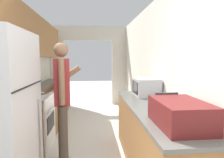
{
  "coord_description": "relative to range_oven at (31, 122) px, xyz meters",
  "views": [
    {
      "loc": [
        0.12,
        -1.19,
        1.49
      ],
      "look_at": [
        0.56,
        3.24,
        1.03
      ],
      "focal_mm": 32.0,
      "sensor_mm": 36.0,
      "label": 1
    }
  ],
  "objects": [
    {
      "name": "wall_left",
      "position": [
        -0.25,
        0.35,
        1.11
      ],
      "size": [
        0.38,
        7.57,
        2.5
      ],
      "color": "silver",
      "rests_on": "ground_plane"
    },
    {
      "name": "wall_right",
      "position": [
        2.12,
        -0.12,
        0.8
      ],
      "size": [
        0.06,
        7.57,
        2.5
      ],
      "color": "silver",
      "rests_on": "ground_plane"
    },
    {
      "name": "wall_far_with_doorway",
      "position": [
        0.89,
        3.1,
        0.98
      ],
      "size": [
        2.8,
        0.06,
        2.5
      ],
      "color": "silver",
      "rests_on": "ground_plane"
    },
    {
      "name": "counter_left",
      "position": [
        -0.01,
        1.13,
        -0.01
      ],
      "size": [
        0.62,
        3.92,
        0.88
      ],
      "color": "brown",
      "rests_on": "ground_plane"
    },
    {
      "name": "counter_right",
      "position": [
        1.79,
        -0.87,
        -0.01
      ],
      "size": [
        0.62,
        2.4,
        0.88
      ],
      "color": "brown",
      "rests_on": "ground_plane"
    },
    {
      "name": "range_oven",
      "position": [
        0.0,
        0.0,
        0.0
      ],
      "size": [
        0.66,
        0.79,
        1.02
      ],
      "color": "white",
      "rests_on": "ground_plane"
    },
    {
      "name": "person",
      "position": [
        0.59,
        -0.52,
        0.47
      ],
      "size": [
        0.55,
        0.41,
        1.71
      ],
      "rotation": [
        0.0,
        0.0,
        1.7
      ],
      "color": "#4C4238",
      "rests_on": "ground_plane"
    },
    {
      "name": "suitcase",
      "position": [
        1.79,
        -1.61,
        0.55
      ],
      "size": [
        0.41,
        0.66,
        0.25
      ],
      "color": "#5B1919",
      "rests_on": "counter_right"
    },
    {
      "name": "microwave",
      "position": [
        1.88,
        -0.15,
        0.58
      ],
      "size": [
        0.38,
        0.47,
        0.28
      ],
      "color": "#B7B7BC",
      "rests_on": "counter_right"
    }
  ]
}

